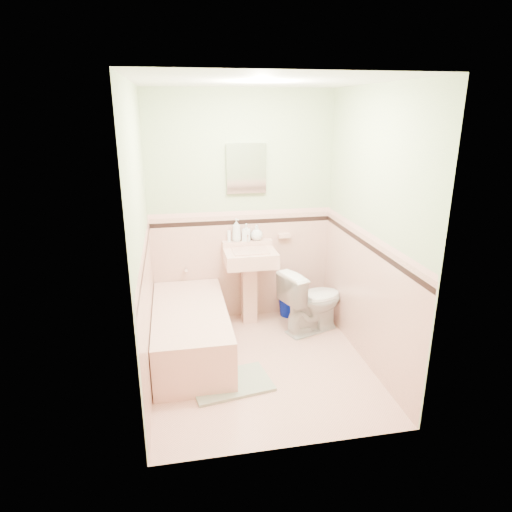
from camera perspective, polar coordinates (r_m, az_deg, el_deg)
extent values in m
plane|color=#E7AC97|center=(4.34, 0.63, -13.67)|extent=(2.20, 2.20, 0.00)
plane|color=white|center=(3.69, 0.77, 21.42)|extent=(2.20, 2.20, 0.00)
plane|color=beige|center=(4.88, -1.86, 5.88)|extent=(2.50, 0.00, 2.50)
plane|color=beige|center=(2.82, 5.11, -3.67)|extent=(2.50, 0.00, 2.50)
plane|color=beige|center=(3.77, -14.39, 1.54)|extent=(0.00, 2.50, 2.50)
plane|color=beige|center=(4.14, 14.42, 3.02)|extent=(0.00, 2.50, 2.50)
plane|color=beige|center=(5.05, -1.76, -1.37)|extent=(2.00, 0.00, 2.00)
plane|color=beige|center=(3.13, 4.70, -14.70)|extent=(2.00, 0.00, 2.00)
plane|color=beige|center=(4.00, -13.48, -7.39)|extent=(0.00, 2.20, 2.20)
plane|color=beige|center=(4.34, 13.60, -5.27)|extent=(0.00, 2.20, 2.20)
plane|color=black|center=(4.89, -1.81, 4.35)|extent=(2.00, 0.00, 2.00)
plane|color=black|center=(2.88, 4.94, -5.94)|extent=(2.00, 0.00, 2.00)
plane|color=black|center=(3.81, -13.96, -0.31)|extent=(0.00, 2.20, 2.20)
plane|color=black|center=(4.17, 14.06, 1.29)|extent=(0.00, 2.20, 2.20)
plane|color=#E7AC9D|center=(4.87, -1.82, 5.49)|extent=(2.00, 0.00, 2.00)
plane|color=#E7AC9D|center=(2.84, 5.00, -4.10)|extent=(2.00, 0.00, 2.00)
plane|color=#E7AC9D|center=(3.78, -14.08, 1.12)|extent=(0.00, 2.20, 2.20)
plane|color=#E7AC9D|center=(4.14, 14.16, 2.61)|extent=(0.00, 2.20, 2.20)
cube|color=#E2AB98|center=(4.45, -8.30, -9.66)|extent=(0.70, 1.50, 0.45)
cylinder|color=silver|center=(4.95, -8.92, -1.63)|extent=(0.04, 0.12, 0.04)
cylinder|color=silver|center=(4.87, -1.06, 2.21)|extent=(0.02, 0.02, 0.10)
cube|color=white|center=(4.78, -1.26, 11.11)|extent=(0.41, 0.04, 0.51)
cube|color=#E2AB98|center=(5.01, 3.57, 2.64)|extent=(0.13, 0.08, 0.04)
imported|color=#B2B2B2|center=(4.86, -2.51, 3.33)|extent=(0.13, 0.13, 0.25)
imported|color=#B2B2B2|center=(4.89, -1.25, 3.05)|extent=(0.11, 0.11, 0.19)
imported|color=#B2B2B2|center=(4.91, 0.09, 3.00)|extent=(0.14, 0.14, 0.17)
cylinder|color=white|center=(4.87, -3.47, 2.54)|extent=(0.05, 0.05, 0.12)
imported|color=white|center=(4.84, 7.16, -5.61)|extent=(0.78, 0.61, 0.70)
cube|color=gray|center=(4.07, -3.19, -15.87)|extent=(0.74, 0.56, 0.03)
cube|color=#BF1E59|center=(4.04, -5.02, -15.51)|extent=(0.17, 0.09, 0.06)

